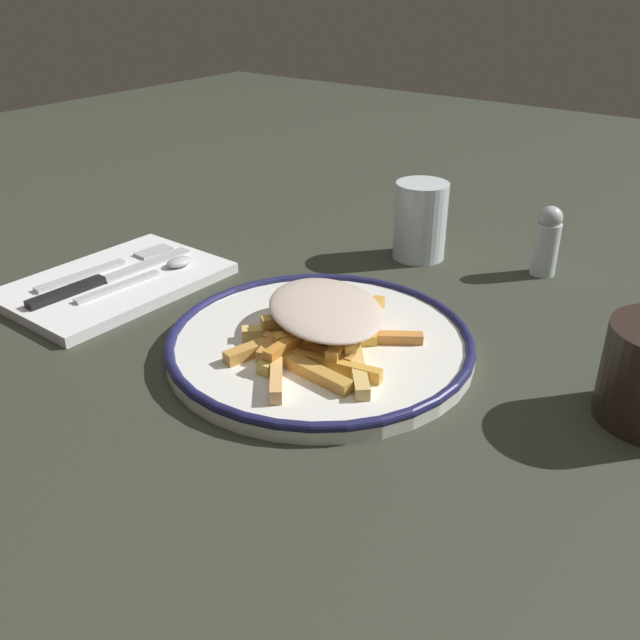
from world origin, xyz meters
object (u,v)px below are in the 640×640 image
Objects in this scene: water_glass at (420,221)px; salt_shaker at (547,240)px; spoon at (156,271)px; plate at (320,343)px; napkin at (115,283)px; fork at (108,267)px; fries_heap at (319,324)px; knife at (100,281)px.

water_glass is 1.14× the size of salt_shaker.
water_glass reaches higher than spoon.
plate is at bearing -80.66° from water_glass.
salt_shaker reaches higher than napkin.
napkin is 0.37m from water_glass.
water_glass is (0.20, 0.25, 0.03)m from spoon.
fries_heap is at bearing 1.19° from fork.
fries_heap is 0.27m from water_glass.
fries_heap is 0.28m from knife.
salt_shaker is (0.40, 0.32, 0.03)m from fork.
plate is 1.38× the size of knife.
napkin is 0.02m from knife.
knife is (-0.00, -0.02, 0.01)m from napkin.
fries_heap is 1.33× the size of spoon.
salt_shaker is (0.37, 0.33, 0.04)m from napkin.
water_glass is at bearing 99.34° from plate.
water_glass is 0.15m from salt_shaker.
knife reaches higher than plate.
knife is at bearing -172.31° from fries_heap.
salt_shaker reaches higher than fries_heap.
water_glass reaches higher than fries_heap.
water_glass is at bearing 51.61° from spoon.
knife is 0.06m from spoon.
fries_heap is at bearing -3.82° from spoon.
fries_heap reaches higher than plate.
knife is at bearing -137.31° from salt_shaker.
napkin is at bearing -138.82° from salt_shaker.
knife is (-0.27, -0.04, 0.01)m from plate.
fries_heap is at bearing -80.34° from water_glass.
salt_shaker is at bearing 71.69° from plate.
salt_shaker reaches higher than plate.
water_glass is at bearing 52.85° from knife.
plate is 0.02m from fries_heap.
spoon is at bearing 48.40° from napkin.
water_glass is (0.23, 0.30, 0.03)m from knife.
knife is (-0.28, -0.04, -0.02)m from fries_heap.
water_glass reaches higher than knife.
fries_heap reaches higher than spoon.
knife is 0.51m from salt_shaker.
napkin is at bearing -24.34° from fork.
plate is 0.30m from fork.
water_glass reaches higher than napkin.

